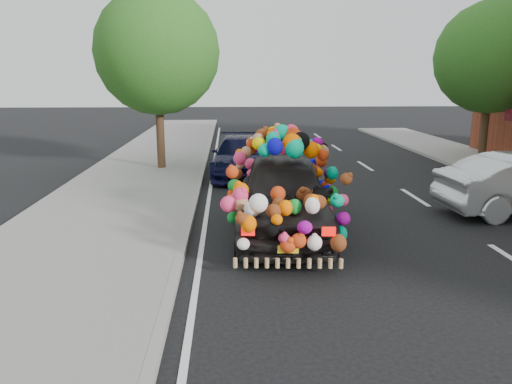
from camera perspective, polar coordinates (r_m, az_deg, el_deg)
ground at (r=8.68m, az=6.84°, el=-8.62°), size 100.00×100.00×0.00m
sidewalk at (r=8.98m, az=-21.60°, el=-8.30°), size 4.00×60.00×0.12m
kerb at (r=8.57m, az=-8.99°, el=-8.50°), size 0.15×60.00×0.13m
tree_near_sidewalk at (r=17.62m, az=-11.26°, el=15.41°), size 4.20×4.20×6.13m
tree_far_b at (r=20.31m, az=25.32°, el=13.71°), size 4.00×4.00×5.90m
plush_art_car at (r=10.20m, az=3.15°, el=1.52°), size 2.62×5.06×2.25m
navy_sedan at (r=16.56m, az=-1.84°, el=4.08°), size 1.98×4.49×1.28m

